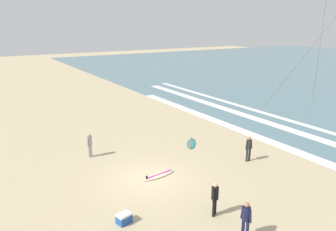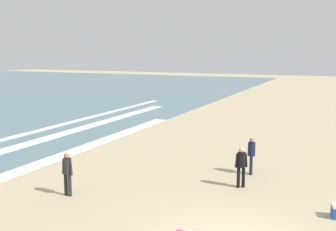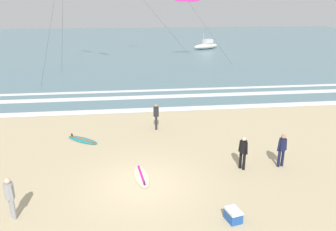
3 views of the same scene
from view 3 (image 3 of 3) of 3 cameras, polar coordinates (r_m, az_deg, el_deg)
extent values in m
plane|color=tan|center=(14.09, -4.62, -12.00)|extent=(160.00, 160.00, 0.00)
cube|color=slate|center=(67.37, -6.92, 12.49)|extent=(140.00, 90.00, 0.01)
cube|color=white|center=(23.50, -7.19, 0.82)|extent=(36.38, 1.02, 0.01)
cube|color=white|center=(26.85, -5.45, 3.16)|extent=(48.10, 1.03, 0.01)
cube|color=white|center=(28.98, -2.69, 4.39)|extent=(52.92, 0.68, 0.01)
cylinder|color=black|center=(15.55, 12.52, -7.57)|extent=(0.13, 0.13, 0.82)
cylinder|color=black|center=(15.45, 13.11, -7.81)|extent=(0.13, 0.13, 0.82)
cylinder|color=black|center=(15.21, 13.00, -5.32)|extent=(0.32, 0.32, 0.58)
cylinder|color=black|center=(15.32, 12.44, -5.20)|extent=(0.15, 0.16, 0.56)
cylinder|color=black|center=(15.12, 13.56, -5.62)|extent=(0.15, 0.16, 0.56)
sphere|color=#DBB28E|center=(15.06, 13.11, -3.99)|extent=(0.21, 0.21, 0.21)
cylinder|color=#232328|center=(19.92, -2.06, -1.16)|extent=(0.13, 0.13, 0.82)
cylinder|color=#232328|center=(19.73, -2.08, -1.36)|extent=(0.13, 0.13, 0.82)
cylinder|color=#232328|center=(19.60, -2.09, 0.67)|extent=(0.32, 0.32, 0.58)
cylinder|color=#232328|center=(19.78, -2.07, 0.77)|extent=(0.11, 0.14, 0.56)
cylinder|color=#232328|center=(19.43, -2.12, 0.43)|extent=(0.11, 0.14, 0.56)
sphere|color=#9E7051|center=(19.48, -2.11, 1.74)|extent=(0.21, 0.21, 0.21)
cylinder|color=#141938|center=(16.16, 18.77, -7.12)|extent=(0.13, 0.13, 0.82)
cylinder|color=#141938|center=(16.28, 19.35, -7.00)|extent=(0.13, 0.13, 0.82)
cylinder|color=#141938|center=(15.94, 19.33, -4.79)|extent=(0.32, 0.32, 0.58)
cylinder|color=#141938|center=(15.84, 18.77, -4.97)|extent=(0.15, 0.11, 0.56)
cylinder|color=#141938|center=(16.06, 19.86, -4.77)|extent=(0.15, 0.11, 0.56)
sphere|color=#9E7051|center=(15.80, 19.47, -3.51)|extent=(0.21, 0.21, 0.21)
cylinder|color=gray|center=(13.06, -25.34, -14.55)|extent=(0.13, 0.13, 0.82)
cylinder|color=gray|center=(13.22, -25.69, -14.17)|extent=(0.13, 0.13, 0.82)
cylinder|color=gray|center=(12.79, -25.96, -11.71)|extent=(0.32, 0.32, 0.58)
cylinder|color=gray|center=(12.65, -25.62, -12.14)|extent=(0.15, 0.16, 0.56)
cylinder|color=gray|center=(12.96, -26.26, -11.48)|extent=(0.15, 0.16, 0.56)
sphere|color=#DBB28E|center=(12.61, -26.21, -10.19)|extent=(0.21, 0.21, 0.21)
ellipsoid|color=teal|center=(18.87, -14.66, -4.14)|extent=(2.02, 1.77, 0.09)
cube|color=#D84C19|center=(18.85, -14.67, -4.00)|extent=(1.47, 1.18, 0.01)
cube|color=black|center=(19.39, -16.40, -3.28)|extent=(0.10, 0.09, 0.16)
ellipsoid|color=beige|center=(14.68, -4.66, -10.43)|extent=(0.84, 2.16, 0.09)
cube|color=#BF198C|center=(14.66, -4.67, -10.26)|extent=(0.31, 1.78, 0.01)
cube|color=black|center=(13.92, -4.12, -11.58)|extent=(0.03, 0.12, 0.16)
cylinder|color=#333333|center=(50.26, -1.69, 16.63)|extent=(9.35, 0.54, 10.69)
cylinder|color=#333333|center=(37.92, -19.70, 15.27)|extent=(0.55, 12.31, 11.17)
ellipsoid|color=#CC2384|center=(44.98, 3.41, 19.39)|extent=(3.26, 1.06, 0.43)
cylinder|color=#333333|center=(43.54, 7.24, 14.22)|extent=(5.12, 4.33, 7.73)
ellipsoid|color=beige|center=(57.58, 6.63, 11.90)|extent=(5.36, 4.06, 0.90)
cube|color=silver|center=(57.77, 6.96, 12.71)|extent=(1.85, 1.70, 0.70)
cylinder|color=#B2B2B2|center=(57.03, 6.23, 13.22)|extent=(0.08, 0.08, 1.80)
cube|color=#1E4C9E|center=(12.18, 11.28, -16.80)|extent=(0.57, 0.69, 0.36)
cube|color=silver|center=(12.05, 11.34, -15.95)|extent=(0.58, 0.70, 0.08)
camera|label=1|loc=(15.37, 67.53, 11.49)|focal=34.21mm
camera|label=2|loc=(13.85, -53.14, 3.25)|focal=43.52mm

